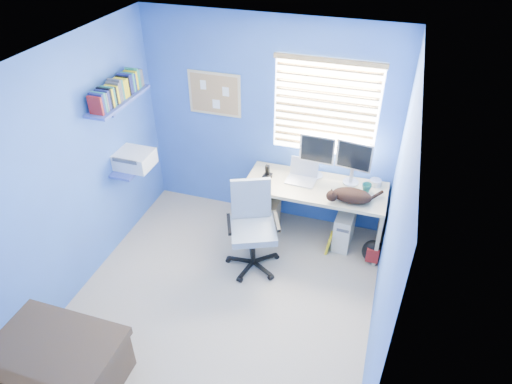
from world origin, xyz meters
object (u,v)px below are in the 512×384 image
(laptop, at_px, (301,173))
(office_chair, at_px, (253,237))
(desk, at_px, (313,212))
(cat, at_px, (352,196))
(tower_pc, at_px, (344,228))

(laptop, xyz_separation_m, office_chair, (-0.36, -0.70, -0.48))
(desk, relative_size, office_chair, 1.60)
(laptop, bearing_deg, desk, -10.94)
(laptop, xyz_separation_m, cat, (0.61, -0.22, -0.03))
(laptop, distance_m, cat, 0.65)
(desk, xyz_separation_m, laptop, (-0.18, 0.05, 0.48))
(laptop, height_order, cat, laptop)
(tower_pc, xyz_separation_m, office_chair, (-0.93, -0.65, 0.15))
(cat, relative_size, office_chair, 0.42)
(desk, relative_size, cat, 3.76)
(office_chair, bearing_deg, tower_pc, 35.00)
(desk, xyz_separation_m, tower_pc, (0.38, -0.00, -0.14))
(cat, xyz_separation_m, tower_pc, (-0.04, 0.17, -0.59))
(desk, relative_size, tower_pc, 3.55)
(laptop, bearing_deg, tower_pc, -1.84)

